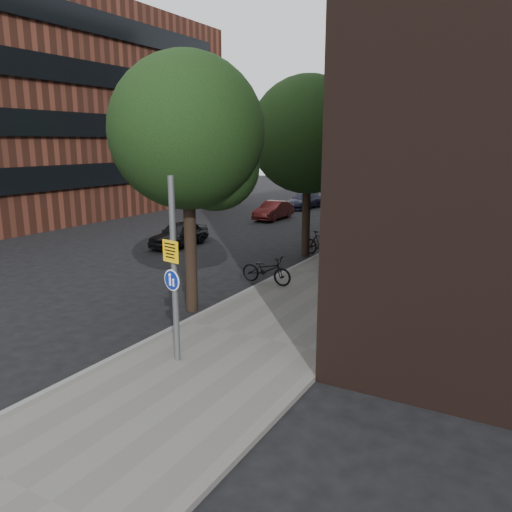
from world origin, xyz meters
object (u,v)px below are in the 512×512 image
Objects in this scene: pedestrian at (347,279)px; parked_car_near at (179,234)px; signpost at (174,270)px; parked_bike_facade_near at (376,273)px.

pedestrian reaches higher than parked_car_near.
parked_bike_facade_near is at bearing 85.56° from signpost.
pedestrian is at bearing -25.93° from parked_car_near.
parked_bike_facade_near is at bearing -14.28° from parked_car_near.
pedestrian is 11.36m from parked_car_near.
pedestrian is at bearing 167.03° from parked_bike_facade_near.
parked_car_near is (-8.27, 10.70, -1.64)m from signpost.
parked_car_near is (-10.52, 2.53, 0.03)m from parked_bike_facade_near.
pedestrian is (2.01, 5.87, -1.36)m from signpost.
signpost is 6.35m from pedestrian.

